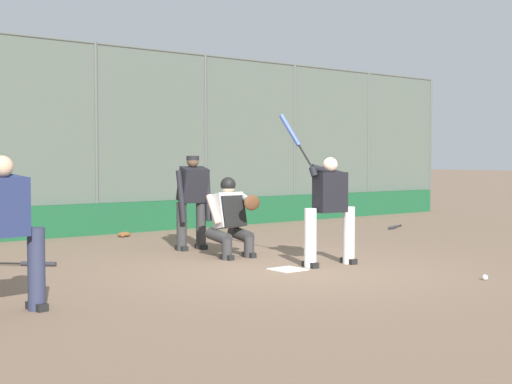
% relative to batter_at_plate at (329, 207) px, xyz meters
% --- Properties ---
extents(ground_plane, '(160.00, 160.00, 0.00)m').
position_rel_batter_at_plate_xyz_m(ground_plane, '(0.74, -0.07, -0.86)').
color(ground_plane, '#7A604C').
extents(home_plate_marker, '(0.43, 0.43, 0.01)m').
position_rel_batter_at_plate_xyz_m(home_plate_marker, '(0.74, -0.07, -0.86)').
color(home_plate_marker, white).
rests_on(home_plate_marker, ground_plane).
extents(backstop_fence, '(21.76, 0.08, 3.94)m').
position_rel_batter_at_plate_xyz_m(backstop_fence, '(0.74, -6.08, 1.20)').
color(backstop_fence, '#515651').
rests_on(backstop_fence, ground_plane).
extents(padding_wall, '(21.24, 0.18, 0.64)m').
position_rel_batter_at_plate_xyz_m(padding_wall, '(0.74, -5.98, -0.54)').
color(padding_wall, '#19512D').
rests_on(padding_wall, ground_plane).
extents(batter_at_plate, '(0.99, 0.73, 2.21)m').
position_rel_batter_at_plate_xyz_m(batter_at_plate, '(0.00, 0.00, 0.00)').
color(batter_at_plate, silver).
rests_on(batter_at_plate, ground_plane).
extents(catcher_behind_plate, '(0.67, 0.77, 1.27)m').
position_rel_batter_at_plate_xyz_m(catcher_behind_plate, '(0.61, -1.58, -0.20)').
color(catcher_behind_plate, '#333333').
rests_on(catcher_behind_plate, ground_plane).
extents(umpire_home, '(0.66, 0.42, 1.62)m').
position_rel_batter_at_plate_xyz_m(umpire_home, '(0.59, -2.72, 0.00)').
color(umpire_home, '#333333').
rests_on(umpire_home, ground_plane).
extents(batter_on_deck, '(1.07, 0.57, 2.14)m').
position_rel_batter_at_plate_xyz_m(batter_on_deck, '(4.88, 0.41, 0.00)').
color(batter_on_deck, '#2D334C').
rests_on(batter_on_deck, ground_plane).
extents(spare_bat_near_backstop, '(0.76, 0.35, 0.07)m').
position_rel_batter_at_plate_xyz_m(spare_bat_near_backstop, '(-4.97, -3.06, -0.83)').
color(spare_bat_near_backstop, black).
rests_on(spare_bat_near_backstop, ground_plane).
extents(spare_bat_by_padding, '(0.69, 0.67, 0.07)m').
position_rel_batter_at_plate_xyz_m(spare_bat_by_padding, '(3.41, -2.61, -0.83)').
color(spare_bat_by_padding, black).
rests_on(spare_bat_by_padding, ground_plane).
extents(fielding_glove_on_dirt, '(0.28, 0.21, 0.10)m').
position_rel_batter_at_plate_xyz_m(fielding_glove_on_dirt, '(0.54, -5.29, -0.81)').
color(fielding_glove_on_dirt, brown).
rests_on(fielding_glove_on_dirt, ground_plane).
extents(baseball_loose, '(0.07, 0.07, 0.07)m').
position_rel_batter_at_plate_xyz_m(baseball_loose, '(-0.69, 2.16, -0.83)').
color(baseball_loose, white).
rests_on(baseball_loose, ground_plane).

